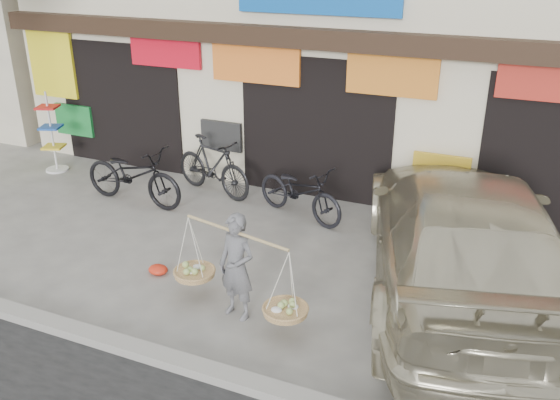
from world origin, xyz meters
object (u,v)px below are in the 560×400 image
at_px(bike_2, 300,191).
at_px(display_rack, 53,140).
at_px(bike_0, 133,175).
at_px(bike_1, 213,166).
at_px(street_vendor, 237,271).
at_px(suv, 463,235).

bearing_deg(bike_2, display_rack, 109.38).
bearing_deg(display_rack, bike_0, -16.17).
bearing_deg(bike_1, bike_0, 147.62).
height_order(street_vendor, suv, suv).
xyz_separation_m(bike_2, display_rack, (-5.79, 0.12, 0.20)).
relative_size(street_vendor, bike_2, 1.08).
height_order(bike_2, display_rack, display_rack).
bearing_deg(display_rack, suv, -10.00).
height_order(street_vendor, bike_1, street_vendor).
bearing_deg(suv, bike_2, -40.71).
distance_m(bike_0, bike_2, 3.21).
bearing_deg(suv, bike_0, -22.32).
relative_size(suv, display_rack, 3.76).
height_order(street_vendor, display_rack, display_rack).
bearing_deg(bike_2, street_vendor, -152.51).
bearing_deg(bike_1, street_vendor, -129.69).
relative_size(bike_0, suv, 0.33).
relative_size(bike_2, display_rack, 1.10).
xyz_separation_m(street_vendor, display_rack, (-6.18, 3.33, 0.03)).
bearing_deg(suv, street_vendor, 19.48).
distance_m(suv, display_rack, 8.91).
height_order(bike_0, display_rack, display_rack).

